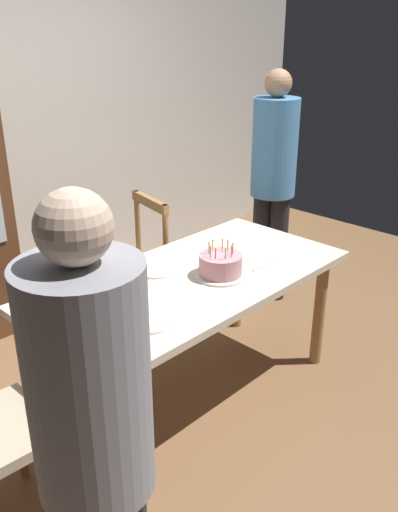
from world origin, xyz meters
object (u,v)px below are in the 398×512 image
at_px(dining_table, 192,292).
at_px(person_celebrant, 95,442).
at_px(birthday_cake, 220,266).
at_px(plate_near_celebrant, 147,321).
at_px(person_guest, 273,175).
at_px(plate_far_side, 156,270).
at_px(chair_spindle_back, 130,275).

relative_size(dining_table, person_celebrant, 1.06).
bearing_deg(person_celebrant, birthday_cake, 28.58).
xyz_separation_m(plate_near_celebrant, person_guest, (1.75, 0.64, 0.21)).
bearing_deg(plate_far_side, person_celebrant, -137.90).
relative_size(dining_table, person_guest, 1.03).
height_order(plate_near_celebrant, chair_spindle_back, chair_spindle_back).
xyz_separation_m(person_celebrant, person_guest, (2.47, 1.25, 0.03)).
bearing_deg(plate_near_celebrant, birthday_cake, 8.83).
distance_m(dining_table, chair_spindle_back, 0.78).
xyz_separation_m(dining_table, plate_near_celebrant, (-0.48, -0.19, 0.10)).
xyz_separation_m(plate_far_side, person_celebrant, (-1.10, -1.00, 0.18)).
xyz_separation_m(plate_far_side, person_guest, (1.37, 0.26, 0.21)).
height_order(chair_spindle_back, person_celebrant, person_celebrant).
bearing_deg(dining_table, plate_far_side, 114.42).
relative_size(plate_near_celebrant, person_celebrant, 0.13).
distance_m(dining_table, plate_far_side, 0.23).
height_order(dining_table, chair_spindle_back, chair_spindle_back).
bearing_deg(person_celebrant, chair_spindle_back, 48.67).
relative_size(birthday_cake, person_celebrant, 0.17).
bearing_deg(person_guest, chair_spindle_back, 165.38).
bearing_deg(chair_spindle_back, dining_table, -102.81).
xyz_separation_m(dining_table, plate_far_side, (-0.09, 0.19, 0.10)).
height_order(dining_table, person_guest, person_guest).
distance_m(birthday_cake, chair_spindle_back, 0.91).
distance_m(dining_table, birthday_cake, 0.21).
height_order(plate_near_celebrant, person_celebrant, person_celebrant).
relative_size(chair_spindle_back, person_celebrant, 0.58).
bearing_deg(chair_spindle_back, person_celebrant, -131.33).
xyz_separation_m(chair_spindle_back, person_guest, (1.11, -0.29, 0.50)).
bearing_deg(person_guest, dining_table, -160.71).
bearing_deg(dining_table, birthday_cake, -43.02).
height_order(plate_far_side, person_celebrant, person_celebrant).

